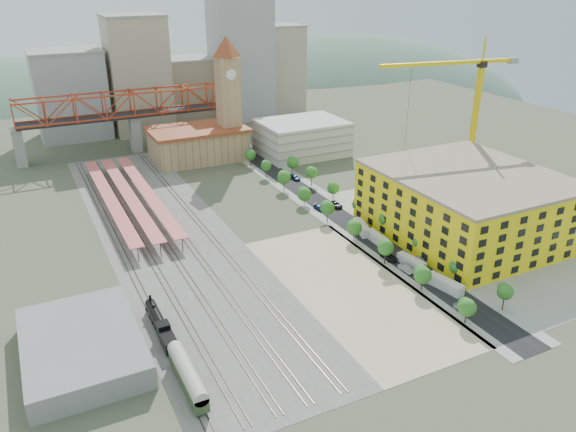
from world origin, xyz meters
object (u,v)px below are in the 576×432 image
locomotive (160,324)px  site_trailer_c (377,238)px  site_trailer_d (362,228)px  car_0 (462,309)px  site_trailer_b (411,262)px  construction_building (467,204)px  tower_crane (469,100)px  site_trailer_a (445,284)px  coach (188,376)px  clock_tower (228,87)px

locomotive → site_trailer_c: size_ratio=2.19×
site_trailer_d → car_0: 45.61m
locomotive → site_trailer_b: bearing=-0.6°
construction_building → car_0: bearing=-132.9°
tower_crane → site_trailer_b: 67.00m
locomotive → tower_crane: size_ratio=0.39×
site_trailer_d → car_0: site_trailer_d is taller
site_trailer_a → coach: bearing=174.5°
tower_crane → car_0: (-50.63, -57.99, -31.17)m
site_trailer_a → car_0: 9.80m
locomotive → tower_crane: (113.63, 35.10, 30.04)m
site_trailer_c → car_0: size_ratio=2.14×
locomotive → site_trailer_d: size_ratio=2.09×
locomotive → coach: coach is taller
clock_tower → car_0: (5.00, -131.24, -27.97)m
clock_tower → locomotive: (-58.00, -108.36, -26.83)m
locomotive → coach: bearing=-90.0°
coach → site_trailer_d: (66.00, 42.62, -1.47)m
coach → site_trailer_c: size_ratio=1.82×
site_trailer_d → locomotive: bearing=-145.2°
coach → car_0: size_ratio=3.90×
site_trailer_c → clock_tower: bearing=96.9°
site_trailer_c → site_trailer_a: bearing=-88.0°
coach → construction_building: bearing=17.1°
construction_building → tower_crane: bearing=51.0°
site_trailer_d → site_trailer_b: bearing=-74.1°
clock_tower → car_0: size_ratio=12.19×
site_trailer_c → tower_crane: bearing=25.1°
locomotive → site_trailer_c: locomotive is taller
tower_crane → site_trailer_a: size_ratio=5.33×
construction_building → tower_crane: 41.09m
coach → site_trailer_b: coach is taller
construction_building → site_trailer_c: (-26.00, 6.46, -8.16)m
site_trailer_d → coach: bearing=-131.3°
construction_building → site_trailer_a: construction_building is taller
site_trailer_a → site_trailer_c: bearing=78.9°
construction_building → locomotive: 92.69m
site_trailer_d → car_0: bearing=-77.9°
site_trailer_c → car_0: site_trailer_c is taller
coach → tower_crane: (113.63, 55.10, 29.12)m
tower_crane → site_trailer_a: (-47.63, -48.68, -30.57)m
site_trailer_b → tower_crane: bearing=29.8°
construction_building → locomotive: size_ratio=2.53×
site_trailer_c → site_trailer_d: size_ratio=0.95×
clock_tower → site_trailer_a: (8.00, -121.93, -27.37)m
construction_building → site_trailer_c: 28.01m
site_trailer_b → site_trailer_c: (0.00, 15.47, 0.06)m
construction_building → site_trailer_d: (-26.00, 14.26, -8.10)m
locomotive → site_trailer_b: size_ratio=2.30×
locomotive → site_trailer_b: 66.01m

